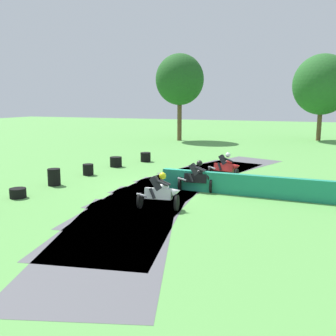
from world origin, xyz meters
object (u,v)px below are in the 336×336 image
at_px(tire_stack_mid_b, 88,170).
at_px(tire_stack_extra_a, 18,193).
at_px(motorcycle_trailing_white, 160,192).
at_px(tire_stack_far, 54,177).
at_px(motorcycle_chase_black, 198,177).
at_px(motorcycle_lead_red, 225,166).
at_px(tire_stack_near, 146,157).
at_px(tire_stack_mid_a, 116,162).

xyz_separation_m(tire_stack_mid_b, tire_stack_extra_a, (-0.02, -5.19, -0.10)).
xyz_separation_m(motorcycle_trailing_white, tire_stack_far, (-6.22, 1.87, -0.26)).
xyz_separation_m(motorcycle_chase_black, tire_stack_mid_b, (-6.57, 1.40, -0.36)).
bearing_deg(motorcycle_lead_red, motorcycle_trailing_white, -98.65).
distance_m(motorcycle_trailing_white, tire_stack_extra_a, 6.18).
height_order(tire_stack_near, tire_stack_mid_b, same).
distance_m(motorcycle_chase_black, motorcycle_trailing_white, 3.24).
xyz_separation_m(tire_stack_mid_a, tire_stack_mid_b, (-0.12, -2.83, 0.00)).
bearing_deg(tire_stack_mid_b, tire_stack_far, -92.10).
relative_size(motorcycle_chase_black, motorcycle_trailing_white, 1.00).
bearing_deg(tire_stack_far, motorcycle_lead_red, 32.09).
distance_m(motorcycle_lead_red, tire_stack_mid_a, 7.06).
relative_size(motorcycle_chase_black, tire_stack_extra_a, 2.52).
distance_m(motorcycle_lead_red, tire_stack_extra_a, 9.97).
bearing_deg(tire_stack_mid_a, motorcycle_chase_black, -33.28).
xyz_separation_m(motorcycle_trailing_white, tire_stack_mid_b, (-6.12, 4.61, -0.36)).
bearing_deg(tire_stack_extra_a, motorcycle_lead_red, 44.43).
distance_m(motorcycle_trailing_white, tire_stack_far, 6.50).
relative_size(motorcycle_lead_red, tire_stack_far, 2.13).
xyz_separation_m(motorcycle_chase_black, tire_stack_far, (-6.67, -1.33, -0.26)).
height_order(motorcycle_lead_red, tire_stack_extra_a, motorcycle_lead_red).
relative_size(motorcycle_trailing_white, tire_stack_far, 2.09).
bearing_deg(motorcycle_lead_red, tire_stack_far, -147.91).
relative_size(tire_stack_mid_b, tire_stack_far, 0.75).
relative_size(motorcycle_chase_black, tire_stack_near, 2.54).
relative_size(tire_stack_far, tire_stack_extra_a, 1.20).
distance_m(motorcycle_chase_black, tire_stack_near, 8.72).
distance_m(motorcycle_trailing_white, tire_stack_mid_a, 9.56).
xyz_separation_m(tire_stack_mid_a, tire_stack_far, (-0.22, -5.56, 0.10)).
xyz_separation_m(tire_stack_mid_b, tire_stack_far, (-0.10, -2.73, 0.10)).
xyz_separation_m(tire_stack_near, tire_stack_far, (-1.07, -8.01, 0.10)).
xyz_separation_m(motorcycle_lead_red, motorcycle_trailing_white, (-0.97, -6.39, 0.02)).
relative_size(tire_stack_near, tire_stack_mid_a, 0.92).
bearing_deg(tire_stack_near, tire_stack_far, -97.64).
height_order(motorcycle_lead_red, tire_stack_near, motorcycle_lead_red).
xyz_separation_m(tire_stack_near, tire_stack_extra_a, (-0.99, -10.47, -0.10)).
bearing_deg(motorcycle_lead_red, tire_stack_mid_b, -165.92).
relative_size(motorcycle_lead_red, motorcycle_chase_black, 1.01).
distance_m(motorcycle_chase_black, tire_stack_mid_a, 7.72).
relative_size(motorcycle_lead_red, tire_stack_mid_b, 2.84).
distance_m(motorcycle_trailing_white, tire_stack_mid_b, 7.67).
bearing_deg(tire_stack_near, motorcycle_trailing_white, -62.48).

